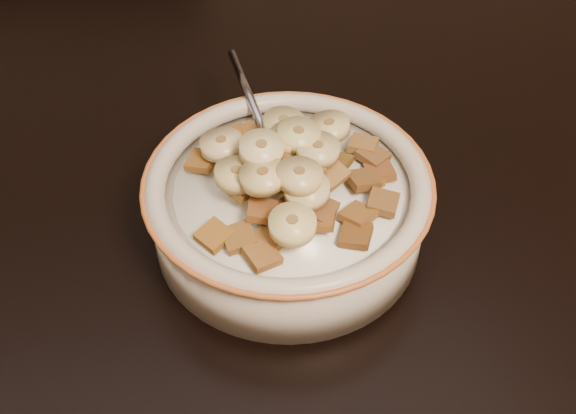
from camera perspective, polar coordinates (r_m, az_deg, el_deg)
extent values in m
cube|color=black|center=(1.16, -16.21, 7.70)|extent=(0.48, 0.48, 0.95)
cylinder|color=beige|center=(0.53, 0.00, -0.46)|extent=(0.20, 0.20, 0.05)
cylinder|color=white|center=(0.52, 0.00, 1.37)|extent=(0.17, 0.17, 0.00)
ellipsoid|color=#8E93A6|center=(0.54, -1.09, 3.97)|extent=(0.04, 0.05, 0.01)
cube|color=brown|center=(0.49, -0.86, 2.07)|extent=(0.02, 0.02, 0.01)
cube|color=brown|center=(0.53, 7.26, 2.76)|extent=(0.02, 0.02, 0.01)
cube|color=#9D6728|center=(0.47, -2.05, -3.86)|extent=(0.03, 0.03, 0.01)
cube|color=brown|center=(0.50, 7.53, 0.37)|extent=(0.03, 0.03, 0.01)
cube|color=brown|center=(0.54, 5.94, 4.92)|extent=(0.03, 0.03, 0.01)
cube|color=brown|center=(0.54, 6.74, 4.06)|extent=(0.03, 0.03, 0.01)
cube|color=brown|center=(0.55, -3.98, 5.64)|extent=(0.03, 0.03, 0.01)
cube|color=brown|center=(0.48, -3.88, -2.40)|extent=(0.02, 0.02, 0.01)
cube|color=brown|center=(0.48, -2.05, -0.31)|extent=(0.02, 0.02, 0.01)
cube|color=brown|center=(0.52, 6.18, 2.20)|extent=(0.03, 0.03, 0.01)
cube|color=brown|center=(0.48, 0.03, -1.60)|extent=(0.02, 0.02, 0.01)
cube|color=brown|center=(0.47, -2.01, -2.89)|extent=(0.03, 0.03, 0.01)
cube|color=brown|center=(0.48, 2.60, -0.22)|extent=(0.03, 0.03, 0.01)
cube|color=brown|center=(0.48, 5.37, -2.24)|extent=(0.03, 0.03, 0.01)
cube|color=brown|center=(0.55, -3.55, 5.18)|extent=(0.03, 0.03, 0.01)
cube|color=brown|center=(0.53, -6.83, 3.65)|extent=(0.03, 0.03, 0.01)
cube|color=brown|center=(0.48, -5.86, -2.25)|extent=(0.03, 0.03, 0.01)
cube|color=brown|center=(0.50, -1.01, 3.69)|extent=(0.03, 0.03, 0.01)
cube|color=olive|center=(0.50, -3.76, 1.57)|extent=(0.03, 0.03, 0.01)
cube|color=brown|center=(0.55, -3.11, 5.59)|extent=(0.03, 0.03, 0.01)
cube|color=brown|center=(0.52, 3.78, 3.59)|extent=(0.03, 0.03, 0.01)
cube|color=brown|center=(0.49, 5.55, -0.63)|extent=(0.03, 0.03, 0.01)
cube|color=brown|center=(0.49, 0.37, 0.06)|extent=(0.03, 0.03, 0.01)
cube|color=brown|center=(0.50, 1.52, 2.93)|extent=(0.03, 0.03, 0.01)
cube|color=olive|center=(0.51, 3.42, 2.67)|extent=(0.03, 0.03, 0.01)
cube|color=brown|center=(0.48, 2.52, -0.95)|extent=(0.03, 0.03, 0.01)
cube|color=brown|center=(0.53, -2.62, 4.96)|extent=(0.02, 0.02, 0.01)
cube|color=brown|center=(0.51, 5.94, 2.15)|extent=(0.02, 0.02, 0.01)
cylinder|color=#CFC17D|center=(0.49, -4.08, 2.55)|extent=(0.04, 0.04, 0.01)
cylinder|color=#CFB57C|center=(0.52, -5.28, 4.95)|extent=(0.04, 0.04, 0.01)
cylinder|color=#F0CB7F|center=(0.48, -2.00, 2.44)|extent=(0.04, 0.04, 0.01)
cylinder|color=beige|center=(0.48, 1.51, 1.34)|extent=(0.03, 0.03, 0.01)
cylinder|color=#F8EB81|center=(0.51, 0.84, 5.70)|extent=(0.04, 0.04, 0.01)
cylinder|color=beige|center=(0.48, 0.90, 2.47)|extent=(0.04, 0.04, 0.01)
cylinder|color=#E4C178|center=(0.52, 0.27, 5.51)|extent=(0.04, 0.04, 0.01)
cylinder|color=#D4B573|center=(0.53, -0.33, 6.58)|extent=(0.04, 0.04, 0.01)
cylinder|color=#FEE4A1|center=(0.49, -2.10, 4.59)|extent=(0.04, 0.04, 0.01)
cylinder|color=beige|center=(0.51, 2.37, 4.55)|extent=(0.04, 0.04, 0.01)
cylinder|color=tan|center=(0.54, 3.26, 6.34)|extent=(0.04, 0.03, 0.01)
cylinder|color=#FFF183|center=(0.46, 0.35, -1.40)|extent=(0.04, 0.04, 0.01)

